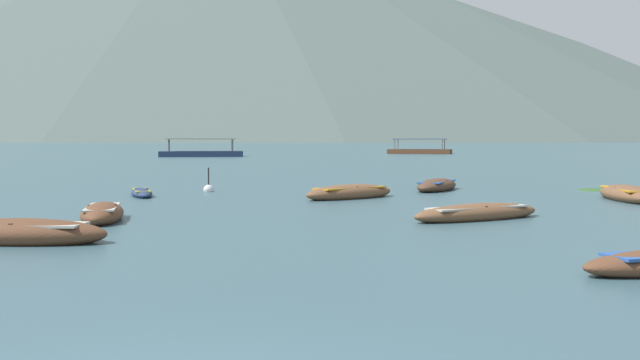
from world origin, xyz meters
TOP-DOWN VIEW (x-y plane):
  - ground_plane at (0.00, 1500.00)m, footprint 6000.00×6000.00m
  - mountain_1 at (-482.73, 1501.30)m, footprint 2158.75×2158.75m
  - mountain_2 at (79.63, 1738.81)m, footprint 1748.69×1748.69m
  - rowboat_0 at (3.03, 14.86)m, footprint 3.96×3.54m
  - rowboat_2 at (-6.96, 12.79)m, footprint 2.21×3.43m
  - rowboat_3 at (1.77, 26.17)m, footprint 2.29×4.21m
  - rowboat_5 at (-6.69, 8.58)m, footprint 3.89×1.69m
  - rowboat_6 at (-9.51, 20.99)m, footprint 2.20×3.16m
  - rowboat_7 at (8.66, 22.24)m, footprint 1.85×4.68m
  - rowboat_9 at (-1.37, 21.28)m, footprint 3.59×3.92m
  - ferry_0 at (-29.08, 82.91)m, footprint 11.13×6.78m
  - ferry_1 at (-2.03, 107.06)m, footprint 10.02×4.71m
  - mooring_buoy at (-7.63, 23.47)m, footprint 0.43×0.43m
  - weed_patch_0 at (8.74, 27.39)m, footprint 2.43×2.51m

SIDE VIEW (x-z plane):
  - ground_plane at x=0.00m, z-range 0.00..0.00m
  - weed_patch_0 at x=8.74m, z-range -0.07..0.07m
  - mooring_buoy at x=-7.63m, z-range -0.47..0.68m
  - rowboat_6 at x=-9.51m, z-range -0.07..0.30m
  - rowboat_0 at x=3.03m, z-range -0.10..0.45m
  - rowboat_2 at x=-6.96m, z-range -0.11..0.49m
  - rowboat_3 at x=1.77m, z-range -0.12..0.51m
  - rowboat_5 at x=-6.69m, z-range -0.12..0.53m
  - rowboat_9 at x=-1.37m, z-range -0.12..0.53m
  - rowboat_7 at x=8.66m, z-range -0.13..0.55m
  - ferry_0 at x=-29.08m, z-range -0.82..1.71m
  - ferry_1 at x=-2.03m, z-range -0.82..1.71m
  - mountain_2 at x=79.63m, z-range 0.00..516.42m
  - mountain_1 at x=-482.73m, z-range 0.00..544.27m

